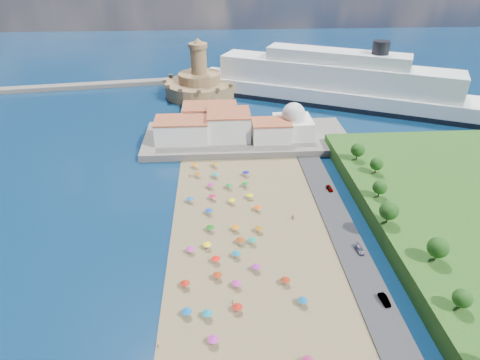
{
  "coord_description": "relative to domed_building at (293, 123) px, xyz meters",
  "views": [
    {
      "loc": [
        -3.32,
        -89.95,
        75.35
      ],
      "look_at": [
        4.0,
        25.0,
        8.0
      ],
      "focal_mm": 30.0,
      "sensor_mm": 36.0,
      "label": 1
    }
  ],
  "objects": [
    {
      "name": "ground",
      "position": [
        -30.0,
        -71.0,
        -8.97
      ],
      "size": [
        700.0,
        700.0,
        0.0
      ],
      "primitive_type": "plane",
      "color": "#071938",
      "rests_on": "ground"
    },
    {
      "name": "terrace",
      "position": [
        -20.0,
        2.0,
        -7.47
      ],
      "size": [
        90.0,
        36.0,
        3.0
      ],
      "primitive_type": "cube",
      "color": "#59544C",
      "rests_on": "ground"
    },
    {
      "name": "jetty",
      "position": [
        -42.0,
        37.0,
        -7.77
      ],
      "size": [
        18.0,
        70.0,
        2.4
      ],
      "primitive_type": "cube",
      "color": "#59544C",
      "rests_on": "ground"
    },
    {
      "name": "breakwater",
      "position": [
        -140.0,
        82.0,
        -7.67
      ],
      "size": [
        199.03,
        34.77,
        2.6
      ],
      "primitive_type": "cube",
      "rotation": [
        0.0,
        0.0,
        0.14
      ],
      "color": "#59544C",
      "rests_on": "ground"
    },
    {
      "name": "waterfront_buildings",
      "position": [
        -33.05,
        2.64,
        -1.1
      ],
      "size": [
        57.0,
        29.0,
        11.0
      ],
      "color": "silver",
      "rests_on": "terrace"
    },
    {
      "name": "domed_building",
      "position": [
        0.0,
        0.0,
        0.0
      ],
      "size": [
        16.0,
        16.0,
        15.0
      ],
      "color": "silver",
      "rests_on": "terrace"
    },
    {
      "name": "fortress",
      "position": [
        -42.0,
        67.0,
        -2.29
      ],
      "size": [
        40.0,
        40.0,
        32.4
      ],
      "color": "#9B7B4D",
      "rests_on": "ground"
    },
    {
      "name": "cruise_ship",
      "position": [
        31.26,
        49.28,
        1.32
      ],
      "size": [
        153.54,
        90.05,
        34.76
      ],
      "color": "black",
      "rests_on": "ground"
    },
    {
      "name": "beach_parasols",
      "position": [
        -31.29,
        -81.55,
        -6.83
      ],
      "size": [
        33.09,
        116.7,
        2.2
      ],
      "color": "gray",
      "rests_on": "beach"
    },
    {
      "name": "beachgoers",
      "position": [
        -27.73,
        -82.43,
        -7.86
      ],
      "size": [
        38.42,
        95.4,
        1.88
      ],
      "color": "tan",
      "rests_on": "beach"
    },
    {
      "name": "parked_cars",
      "position": [
        6.0,
        -81.84,
        -7.6
      ],
      "size": [
        2.33,
        76.35,
        1.41
      ],
      "color": "gray",
      "rests_on": "promenade"
    },
    {
      "name": "hillside_trees",
      "position": [
        17.96,
        -80.73,
        1.0
      ],
      "size": [
        13.68,
        107.96,
        7.29
      ],
      "color": "#382314",
      "rests_on": "hillside"
    }
  ]
}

